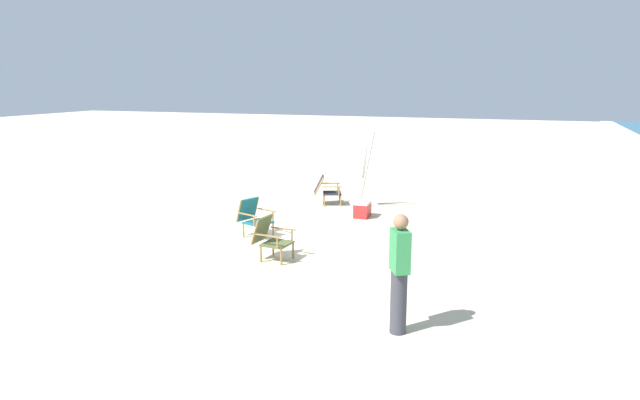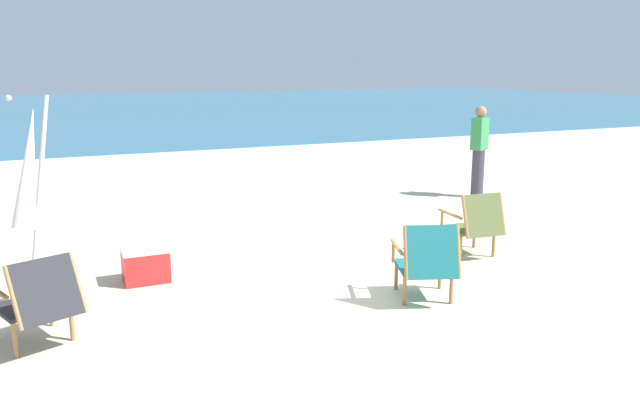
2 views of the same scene
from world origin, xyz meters
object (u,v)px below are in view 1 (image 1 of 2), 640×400
Objects in this scene: beach_chair_front_left at (270,237)px; beach_chair_back_right at (253,216)px; beach_chair_mid_center at (326,189)px; cooler_box at (362,209)px; umbrella_furled_white at (365,157)px; person_near_chairs at (399,273)px.

beach_chair_front_left is 1.00× the size of beach_chair_back_right.
beach_chair_front_left is 4.92m from beach_chair_mid_center.
beach_chair_mid_center is 1.82× the size of cooler_box.
beach_chair_back_right is 0.40× the size of umbrella_furled_white.
beach_chair_front_left is at bearing -128.55° from person_near_chairs.
cooler_box is (1.05, 0.25, -1.14)m from umbrella_furled_white.
beach_chair_front_left is 3.78m from person_near_chairs.
umbrella_furled_white is (-3.50, 1.51, 0.91)m from beach_chair_back_right.
beach_chair_back_right is at bearing -35.69° from cooler_box.
person_near_chairs reaches higher than cooler_box.
person_near_chairs is 3.33× the size of cooler_box.
beach_chair_front_left reaches higher than beach_chair_mid_center.
beach_chair_front_left is 1.68× the size of cooler_box.
umbrella_furled_white is 4.21× the size of cooler_box.
beach_chair_mid_center is (-4.89, -0.58, -0.01)m from beach_chair_front_left.
beach_chair_back_right is at bearing -133.19° from person_near_chairs.
beach_chair_mid_center is 1.70m from cooler_box.
cooler_box is at bearing -160.32° from person_near_chairs.
person_near_chairs is (3.73, 3.97, 0.41)m from beach_chair_back_right.
umbrella_furled_white is at bearing 89.67° from beach_chair_mid_center.
beach_chair_mid_center is at bearing -173.27° from beach_chair_front_left.
beach_chair_mid_center reaches higher than cooler_box.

